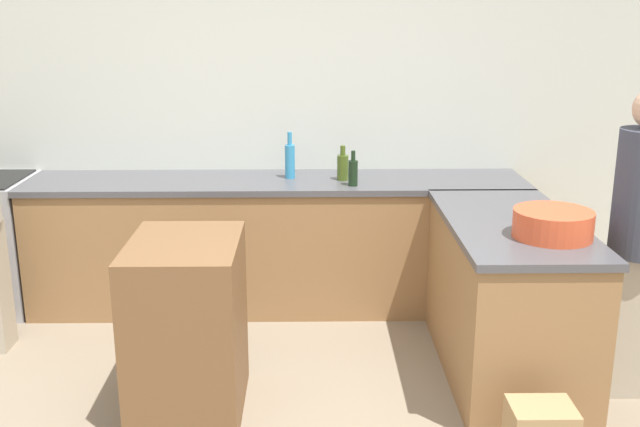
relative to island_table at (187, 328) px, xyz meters
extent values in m
cube|color=silver|center=(0.40, 1.73, 0.90)|extent=(8.00, 0.06, 2.70)
cube|color=olive|center=(0.40, 1.39, -0.03)|extent=(3.28, 0.62, 0.85)
cube|color=#4C4C51|center=(0.40, 1.39, 0.42)|extent=(3.31, 0.65, 0.04)
cube|color=olive|center=(1.71, 0.39, -0.03)|extent=(0.66, 1.38, 0.85)
cube|color=#4C4C51|center=(1.71, 0.39, 0.42)|extent=(0.69, 1.41, 0.04)
cube|color=brown|center=(0.00, 0.00, 0.00)|extent=(0.54, 0.72, 0.90)
cylinder|color=#DB512D|center=(1.83, 0.09, 0.51)|extent=(0.40, 0.40, 0.14)
cylinder|color=#475B1E|center=(0.84, 1.37, 0.52)|extent=(0.07, 0.07, 0.17)
cylinder|color=#475B1E|center=(0.84, 1.37, 0.64)|extent=(0.03, 0.03, 0.06)
cylinder|color=#338CBF|center=(0.49, 1.43, 0.55)|extent=(0.07, 0.07, 0.22)
cylinder|color=#338CBF|center=(0.49, 1.43, 0.71)|extent=(0.03, 0.03, 0.09)
cylinder|color=black|center=(0.89, 1.21, 0.52)|extent=(0.06, 0.06, 0.16)
cylinder|color=black|center=(0.89, 1.21, 0.63)|extent=(0.03, 0.03, 0.06)
cube|color=#ADA38E|center=(2.28, 0.14, -0.06)|extent=(0.26, 0.16, 0.78)
camera|label=1|loc=(0.61, -3.46, 1.57)|focal=42.00mm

